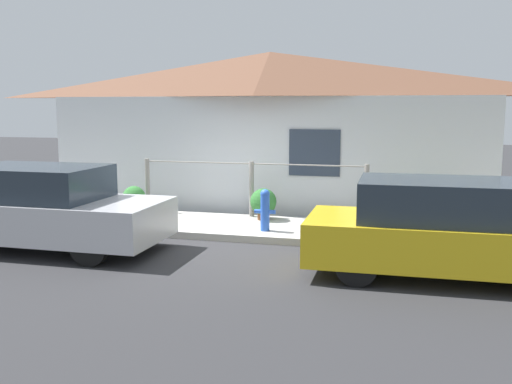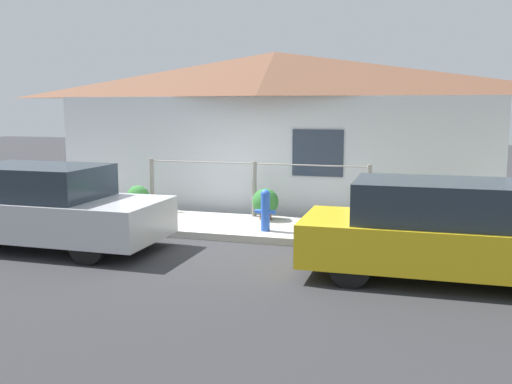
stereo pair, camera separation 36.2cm
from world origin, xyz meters
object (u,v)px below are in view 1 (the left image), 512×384
Objects in this scene: car_left at (42,208)px; car_right at (446,230)px; potted_plant_near_hydrant at (263,202)px; fire_hydrant at (265,209)px; potted_plant_corner at (424,210)px; potted_plant_by_fence at (134,198)px.

car_right is (6.63, -0.00, -0.02)m from car_left.
car_right reaches higher than potted_plant_near_hydrant.
fire_hydrant is 1.06m from potted_plant_near_hydrant.
fire_hydrant is at bearing -74.42° from potted_plant_near_hydrant.
potted_plant_corner is at bearing -0.43° from potted_plant_near_hydrant.
car_left is at bearing -138.98° from potted_plant_near_hydrant.
potted_plant_near_hydrant is (-0.28, 1.02, -0.05)m from fire_hydrant.
car_left reaches higher than potted_plant_corner.
car_left is 2.75m from potted_plant_by_fence.
car_left reaches higher than potted_plant_by_fence.
car_left is 1.03× the size of car_right.
car_right is 6.24× the size of potted_plant_near_hydrant.
car_right is 6.62× the size of potted_plant_by_fence.
car_right reaches higher than fire_hydrant.
car_left is at bearing -152.99° from fire_hydrant.
car_right is 6.41× the size of potted_plant_corner.
fire_hydrant is at bearing -161.04° from potted_plant_corner.
car_left reaches higher than car_right.
potted_plant_by_fence is (-6.27, 2.72, -0.22)m from car_right.
car_right is at bearing -23.43° from potted_plant_by_fence.
car_left is 5.32× the size of fire_hydrant.
fire_hydrant is (-3.11, 1.79, -0.15)m from car_right.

